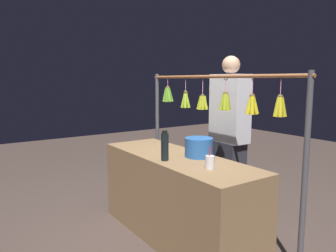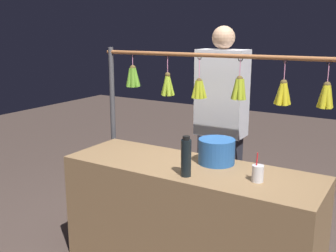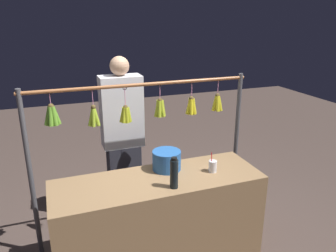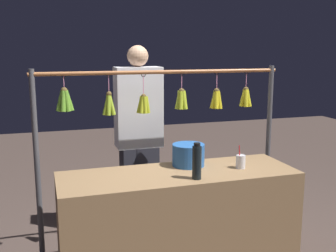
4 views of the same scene
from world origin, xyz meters
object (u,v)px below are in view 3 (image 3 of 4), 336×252
object	(u,v)px
water_bottle	(174,173)
vendor_person	(123,142)
drink_cup	(213,166)
blue_bucket	(167,160)

from	to	relation	value
water_bottle	vendor_person	bearing A→B (deg)	-78.69
water_bottle	drink_cup	size ratio (longest dim) A/B	1.46
blue_bucket	drink_cup	world-z (taller)	drink_cup
water_bottle	blue_bucket	bearing A→B (deg)	-100.04
vendor_person	blue_bucket	bearing A→B (deg)	111.73
water_bottle	drink_cup	xyz separation A→B (m)	(-0.43, -0.15, -0.07)
blue_bucket	vendor_person	world-z (taller)	vendor_person
blue_bucket	vendor_person	bearing A→B (deg)	-68.27
blue_bucket	vendor_person	distance (m)	0.69
water_bottle	blue_bucket	world-z (taller)	water_bottle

